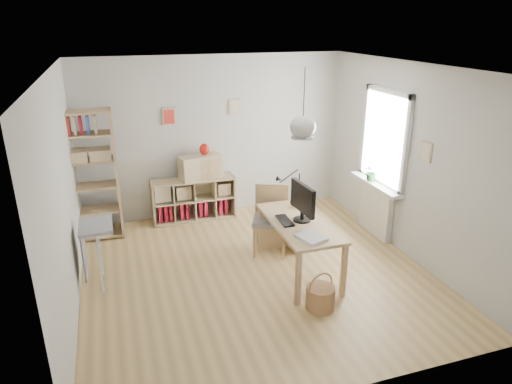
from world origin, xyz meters
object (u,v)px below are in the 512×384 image
object	(u,v)px
tall_bookshelf	(89,171)
storage_chest	(305,231)
desk	(299,228)
drawer_chest	(200,167)
chair	(271,215)
monitor	(303,200)
cube_shelf	(192,201)

from	to	relation	value
tall_bookshelf	storage_chest	distance (m)	3.36
desk	drawer_chest	world-z (taller)	drawer_chest
chair	monitor	world-z (taller)	monitor
storage_chest	tall_bookshelf	bearing A→B (deg)	149.42
storage_chest	monitor	xyz separation A→B (m)	(-0.39, -0.74, 0.83)
monitor	storage_chest	bearing A→B (deg)	58.04
desk	storage_chest	bearing A→B (deg)	60.24
cube_shelf	monitor	xyz separation A→B (m)	(1.06, -2.21, 0.73)
tall_bookshelf	monitor	bearing A→B (deg)	-36.32
desk	drawer_chest	bearing A→B (deg)	111.55
desk	cube_shelf	world-z (taller)	desk
monitor	tall_bookshelf	bearing A→B (deg)	139.56
drawer_chest	chair	bearing A→B (deg)	-76.16
storage_chest	monitor	distance (m)	1.18
cube_shelf	tall_bookshelf	xyz separation A→B (m)	(-1.56, -0.28, 0.79)
cube_shelf	drawer_chest	distance (m)	0.64
storage_chest	monitor	world-z (taller)	monitor
tall_bookshelf	cube_shelf	bearing A→B (deg)	10.19
chair	desk	bearing A→B (deg)	-54.17
cube_shelf	monitor	size ratio (longest dim) A/B	2.41
chair	monitor	bearing A→B (deg)	-50.61
chair	storage_chest	size ratio (longest dim) A/B	1.33
tall_bookshelf	chair	world-z (taller)	tall_bookshelf
tall_bookshelf	storage_chest	xyz separation A→B (m)	(3.02, -1.20, -0.89)
cube_shelf	storage_chest	bearing A→B (deg)	-45.48
tall_bookshelf	chair	xyz separation A→B (m)	(2.44, -1.24, -0.53)
desk	tall_bookshelf	xyz separation A→B (m)	(-2.59, 1.95, 0.43)
desk	cube_shelf	distance (m)	2.48
desk	storage_chest	size ratio (longest dim) A/B	2.03
chair	drawer_chest	size ratio (longest dim) A/B	1.42
desk	chair	world-z (taller)	chair
tall_bookshelf	monitor	size ratio (longest dim) A/B	3.44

